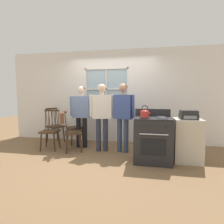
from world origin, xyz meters
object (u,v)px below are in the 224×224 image
object	(u,v)px
potted_plant	(109,108)
side_counter	(187,140)
chair_near_wall	(55,126)
stereo	(189,115)
chair_center_cluster	(50,131)
person_teen_center	(102,111)
stove	(153,139)
chair_near_stove	(76,128)
kettle	(145,113)
person_adult_right	(123,111)
person_elderly_left	(81,111)
chair_by_window	(72,133)
handbag	(62,118)

from	to	relation	value
potted_plant	side_counter	world-z (taller)	potted_plant
chair_near_wall	stereo	xyz separation A→B (m)	(3.51, -0.96, 0.52)
chair_center_cluster	stereo	size ratio (longest dim) A/B	2.98
stereo	chair_near_wall	bearing A→B (deg)	164.69
chair_center_cluster	side_counter	distance (m)	3.27
person_teen_center	potted_plant	size ratio (longest dim) A/B	6.99
stove	chair_near_stove	bearing A→B (deg)	155.12
stove	kettle	distance (m)	0.59
person_adult_right	person_elderly_left	bearing A→B (deg)	-176.31
chair_center_cluster	person_elderly_left	distance (m)	0.95
person_adult_right	kettle	bearing A→B (deg)	-36.07
chair_by_window	chair_near_stove	distance (m)	0.67
chair_near_stove	chair_center_cluster	bearing A→B (deg)	-79.54
handbag	stereo	size ratio (longest dim) A/B	0.90
kettle	side_counter	distance (m)	1.08
chair_near_stove	person_adult_right	world-z (taller)	person_adult_right
person_adult_right	chair_center_cluster	bearing A→B (deg)	-162.79
person_teen_center	chair_by_window	bearing A→B (deg)	176.19
chair_by_window	chair_near_stove	bearing A→B (deg)	-10.40
chair_near_wall	chair_center_cluster	xyz separation A→B (m)	(0.24, -0.69, 0.00)
chair_near_wall	person_adult_right	distance (m)	2.25
chair_center_cluster	stereo	distance (m)	3.31
person_adult_right	handbag	xyz separation A→B (m)	(-1.45, -0.26, -0.17)
side_counter	stereo	size ratio (longest dim) A/B	2.65
person_elderly_left	person_teen_center	distance (m)	0.65
chair_by_window	person_elderly_left	xyz separation A→B (m)	(0.11, 0.36, 0.52)
person_teen_center	chair_near_wall	bearing A→B (deg)	144.56
chair_near_stove	stereo	xyz separation A→B (m)	(2.81, -0.87, 0.52)
person_adult_right	potted_plant	distance (m)	1.00
chair_near_wall	potted_plant	size ratio (longest dim) A/B	4.27
chair_near_wall	stereo	size ratio (longest dim) A/B	2.98
person_elderly_left	stereo	world-z (taller)	person_elderly_left
chair_near_stove	person_teen_center	bearing A→B (deg)	17.54
potted_plant	chair_center_cluster	bearing A→B (deg)	-144.19
side_counter	stereo	distance (m)	0.54
chair_near_stove	person_teen_center	distance (m)	1.16
stove	potted_plant	xyz separation A→B (m)	(-1.21, 1.34, 0.55)
chair_by_window	potted_plant	xyz separation A→B (m)	(0.72, 1.02, 0.55)
chair_near_wall	chair_center_cluster	world-z (taller)	same
stove	handbag	size ratio (longest dim) A/B	3.53
chair_center_cluster	person_teen_center	world-z (taller)	person_teen_center
person_teen_center	stove	size ratio (longest dim) A/B	1.53
person_adult_right	stereo	size ratio (longest dim) A/B	4.89
chair_center_cluster	potted_plant	distance (m)	1.75
chair_near_stove	handbag	distance (m)	0.84
stove	side_counter	size ratio (longest dim) A/B	1.20
chair_by_window	person_elderly_left	distance (m)	0.64
chair_near_wall	person_elderly_left	bearing A→B (deg)	-84.68
person_adult_right	kettle	size ratio (longest dim) A/B	6.74
handbag	stereo	distance (m)	2.85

